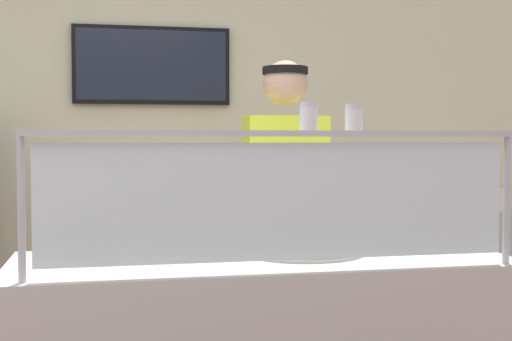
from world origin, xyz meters
name	(u,v)px	position (x,y,z in m)	size (l,w,h in m)	color
shop_rear_unit	(195,144)	(0.92, 2.44, 1.36)	(6.25, 0.13, 2.70)	beige
sneeze_guard	(282,184)	(0.92, 0.06, 1.24)	(1.67, 0.06, 0.47)	#B2B5BC
pizza_tray	(303,249)	(1.10, 0.42, 0.97)	(0.48, 0.48, 0.04)	#9EA0A8
pizza_server	(313,244)	(1.13, 0.40, 0.99)	(0.07, 0.28, 0.01)	#ADAFB7
parmesan_shaker	(309,118)	(1.02, 0.06, 1.46)	(0.06, 0.06, 0.10)	white
pepper_flake_shaker	(354,119)	(1.17, 0.06, 1.46)	(0.06, 0.06, 0.09)	white
worker_figure	(286,221)	(1.18, 1.01, 1.01)	(0.41, 0.50, 1.76)	#23232D
prep_shelf	(456,281)	(2.56, 1.95, 0.47)	(0.70, 0.55, 0.95)	#B7BABF
pizza_box_stack	(457,197)	(2.55, 1.95, 1.02)	(0.47, 0.46, 0.14)	silver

